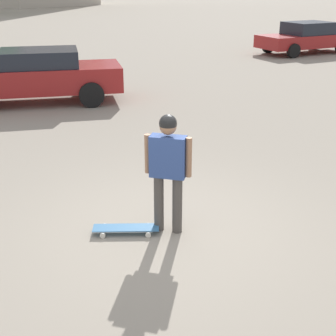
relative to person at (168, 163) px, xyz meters
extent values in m
plane|color=gray|center=(0.00, 0.00, -0.99)|extent=(220.00, 220.00, 0.00)
cylinder|color=#4C4742|center=(0.12, 0.05, -0.59)|extent=(0.13, 0.13, 0.80)
cylinder|color=#4C4742|center=(-0.12, -0.05, -0.59)|extent=(0.13, 0.13, 0.80)
cube|color=#334C8C|center=(0.00, 0.00, 0.09)|extent=(0.50, 0.36, 0.55)
cylinder|color=#9E7051|center=(0.25, 0.11, 0.10)|extent=(0.08, 0.08, 0.52)
cylinder|color=#9E7051|center=(-0.25, -0.11, 0.10)|extent=(0.08, 0.08, 0.52)
sphere|color=#9E7051|center=(0.00, 0.00, 0.49)|extent=(0.22, 0.22, 0.22)
sphere|color=black|center=(0.00, 0.00, 0.53)|extent=(0.23, 0.23, 0.23)
cube|color=#336693|center=(0.41, 0.40, -0.91)|extent=(0.83, 0.72, 0.01)
cylinder|color=silver|center=(0.57, 0.69, -0.95)|extent=(0.08, 0.07, 0.07)
cylinder|color=silver|center=(0.72, 0.49, -0.95)|extent=(0.08, 0.07, 0.07)
cylinder|color=silver|center=(0.09, 0.31, -0.95)|extent=(0.08, 0.07, 0.07)
cylinder|color=silver|center=(0.25, 0.12, -0.95)|extent=(0.08, 0.07, 0.07)
cube|color=maroon|center=(7.23, -3.56, -0.32)|extent=(4.27, 4.59, 0.66)
cube|color=#1E232D|center=(7.15, -3.65, 0.24)|extent=(2.50, 2.56, 0.45)
cylinder|color=black|center=(5.66, -4.09, -0.65)|extent=(0.59, 0.64, 0.67)
cylinder|color=black|center=(6.96, -5.20, -0.65)|extent=(0.59, 0.64, 0.67)
cube|color=maroon|center=(4.98, -17.11, -0.40)|extent=(3.62, 4.85, 0.56)
cube|color=#1E232D|center=(4.92, -17.21, 0.15)|extent=(2.34, 2.54, 0.54)
cylinder|color=black|center=(4.81, -15.45, -0.68)|extent=(0.46, 0.65, 0.62)
cylinder|color=black|center=(6.40, -16.25, -0.68)|extent=(0.46, 0.65, 0.62)
cylinder|color=black|center=(5.14, -18.76, -0.68)|extent=(0.46, 0.65, 0.62)
camera|label=1|loc=(-3.39, 4.48, 2.19)|focal=50.00mm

